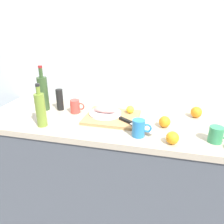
{
  "coord_description": "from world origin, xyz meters",
  "views": [
    {
      "loc": [
        0.25,
        -1.34,
        1.54
      ],
      "look_at": [
        -0.08,
        0.04,
        0.95
      ],
      "focal_mm": 35.19,
      "sensor_mm": 36.0,
      "label": 1
    }
  ],
  "objects_px": {
    "wine_bottle": "(43,93)",
    "olive_oil_bottle": "(41,109)",
    "cutting_board": "(112,117)",
    "white_plate": "(105,113)",
    "fish_fillet": "(105,110)",
    "pepper_mill": "(60,100)",
    "coffee_mug_1": "(139,128)",
    "coffee_mug_0": "(75,106)",
    "coffee_mug_2": "(216,135)",
    "chef_knife": "(131,123)",
    "orange_0": "(196,112)",
    "lemon_0": "(130,109)"
  },
  "relations": [
    {
      "from": "orange_0",
      "to": "lemon_0",
      "type": "bearing_deg",
      "value": -170.32
    },
    {
      "from": "lemon_0",
      "to": "coffee_mug_2",
      "type": "height_order",
      "value": "coffee_mug_2"
    },
    {
      "from": "pepper_mill",
      "to": "olive_oil_bottle",
      "type": "bearing_deg",
      "value": -87.84
    },
    {
      "from": "white_plate",
      "to": "coffee_mug_1",
      "type": "xyz_separation_m",
      "value": [
        0.27,
        -0.23,
        0.03
      ]
    },
    {
      "from": "lemon_0",
      "to": "chef_knife",
      "type": "bearing_deg",
      "value": -78.32
    },
    {
      "from": "coffee_mug_2",
      "to": "orange_0",
      "type": "distance_m",
      "value": 0.35
    },
    {
      "from": "coffee_mug_0",
      "to": "orange_0",
      "type": "height_order",
      "value": "coffee_mug_0"
    },
    {
      "from": "fish_fillet",
      "to": "pepper_mill",
      "type": "distance_m",
      "value": 0.38
    },
    {
      "from": "white_plate",
      "to": "wine_bottle",
      "type": "bearing_deg",
      "value": 176.47
    },
    {
      "from": "lemon_0",
      "to": "olive_oil_bottle",
      "type": "xyz_separation_m",
      "value": [
        -0.53,
        -0.3,
        0.07
      ]
    },
    {
      "from": "coffee_mug_2",
      "to": "pepper_mill",
      "type": "distance_m",
      "value": 1.11
    },
    {
      "from": "chef_knife",
      "to": "pepper_mill",
      "type": "relative_size",
      "value": 1.56
    },
    {
      "from": "coffee_mug_0",
      "to": "coffee_mug_2",
      "type": "xyz_separation_m",
      "value": [
        0.94,
        -0.22,
        -0.0
      ]
    },
    {
      "from": "cutting_board",
      "to": "chef_knife",
      "type": "height_order",
      "value": "chef_knife"
    },
    {
      "from": "cutting_board",
      "to": "chef_knife",
      "type": "xyz_separation_m",
      "value": [
        0.15,
        -0.1,
        0.02
      ]
    },
    {
      "from": "fish_fillet",
      "to": "chef_knife",
      "type": "height_order",
      "value": "fish_fillet"
    },
    {
      "from": "olive_oil_bottle",
      "to": "fish_fillet",
      "type": "bearing_deg",
      "value": 33.15
    },
    {
      "from": "cutting_board",
      "to": "coffee_mug_2",
      "type": "xyz_separation_m",
      "value": [
        0.65,
        -0.18,
        0.04
      ]
    },
    {
      "from": "olive_oil_bottle",
      "to": "orange_0",
      "type": "height_order",
      "value": "olive_oil_bottle"
    },
    {
      "from": "chef_knife",
      "to": "olive_oil_bottle",
      "type": "xyz_separation_m",
      "value": [
        -0.57,
        -0.12,
        0.09
      ]
    },
    {
      "from": "coffee_mug_1",
      "to": "coffee_mug_2",
      "type": "xyz_separation_m",
      "value": [
        0.43,
        0.03,
        -0.01
      ]
    },
    {
      "from": "cutting_board",
      "to": "olive_oil_bottle",
      "type": "bearing_deg",
      "value": -152.54
    },
    {
      "from": "pepper_mill",
      "to": "cutting_board",
      "type": "bearing_deg",
      "value": -9.59
    },
    {
      "from": "pepper_mill",
      "to": "coffee_mug_2",
      "type": "bearing_deg",
      "value": -13.11
    },
    {
      "from": "chef_knife",
      "to": "coffee_mug_0",
      "type": "bearing_deg",
      "value": -162.68
    },
    {
      "from": "cutting_board",
      "to": "olive_oil_bottle",
      "type": "height_order",
      "value": "olive_oil_bottle"
    },
    {
      "from": "fish_fillet",
      "to": "pepper_mill",
      "type": "bearing_deg",
      "value": 171.93
    },
    {
      "from": "fish_fillet",
      "to": "orange_0",
      "type": "height_order",
      "value": "orange_0"
    },
    {
      "from": "cutting_board",
      "to": "coffee_mug_1",
      "type": "distance_m",
      "value": 0.3
    },
    {
      "from": "cutting_board",
      "to": "fish_fillet",
      "type": "distance_m",
      "value": 0.07
    },
    {
      "from": "wine_bottle",
      "to": "coffee_mug_1",
      "type": "distance_m",
      "value": 0.81
    },
    {
      "from": "olive_oil_bottle",
      "to": "coffee_mug_1",
      "type": "xyz_separation_m",
      "value": [
        0.63,
        0.01,
        -0.06
      ]
    },
    {
      "from": "wine_bottle",
      "to": "olive_oil_bottle",
      "type": "bearing_deg",
      "value": -63.9
    },
    {
      "from": "lemon_0",
      "to": "coffee_mug_1",
      "type": "relative_size",
      "value": 0.48
    },
    {
      "from": "white_plate",
      "to": "wine_bottle",
      "type": "xyz_separation_m",
      "value": [
        -0.49,
        0.03,
        0.11
      ]
    },
    {
      "from": "chef_knife",
      "to": "cutting_board",
      "type": "bearing_deg",
      "value": -178.44
    },
    {
      "from": "fish_fillet",
      "to": "pepper_mill",
      "type": "height_order",
      "value": "pepper_mill"
    },
    {
      "from": "olive_oil_bottle",
      "to": "coffee_mug_0",
      "type": "xyz_separation_m",
      "value": [
        0.13,
        0.26,
        -0.07
      ]
    },
    {
      "from": "fish_fillet",
      "to": "coffee_mug_1",
      "type": "relative_size",
      "value": 1.46
    },
    {
      "from": "cutting_board",
      "to": "white_plate",
      "type": "distance_m",
      "value": 0.06
    },
    {
      "from": "coffee_mug_2",
      "to": "pepper_mill",
      "type": "xyz_separation_m",
      "value": [
        -1.08,
        0.25,
        0.03
      ]
    },
    {
      "from": "cutting_board",
      "to": "pepper_mill",
      "type": "xyz_separation_m",
      "value": [
        -0.43,
        0.07,
        0.07
      ]
    },
    {
      "from": "lemon_0",
      "to": "wine_bottle",
      "type": "distance_m",
      "value": 0.67
    },
    {
      "from": "coffee_mug_1",
      "to": "pepper_mill",
      "type": "height_order",
      "value": "pepper_mill"
    },
    {
      "from": "chef_knife",
      "to": "olive_oil_bottle",
      "type": "relative_size",
      "value": 0.89
    },
    {
      "from": "fish_fillet",
      "to": "wine_bottle",
      "type": "bearing_deg",
      "value": 176.47
    },
    {
      "from": "wine_bottle",
      "to": "lemon_0",
      "type": "bearing_deg",
      "value": 2.9
    },
    {
      "from": "coffee_mug_1",
      "to": "pepper_mill",
      "type": "xyz_separation_m",
      "value": [
        -0.65,
        0.28,
        0.03
      ]
    },
    {
      "from": "olive_oil_bottle",
      "to": "orange_0",
      "type": "bearing_deg",
      "value": 20.88
    },
    {
      "from": "fish_fillet",
      "to": "wine_bottle",
      "type": "xyz_separation_m",
      "value": [
        -0.49,
        0.03,
        0.08
      ]
    }
  ]
}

